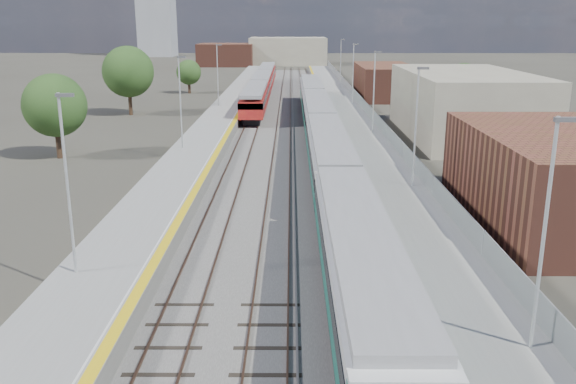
{
  "coord_description": "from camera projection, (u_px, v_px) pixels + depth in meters",
  "views": [
    {
      "loc": [
        -1.17,
        -15.66,
        11.18
      ],
      "look_at": [
        -1.33,
        16.28,
        2.2
      ],
      "focal_mm": 38.0,
      "sensor_mm": 36.0,
      "label": 1
    }
  ],
  "objects": [
    {
      "name": "platform_right",
      "position": [
        348.0,
        119.0,
        68.46
      ],
      "size": [
        4.7,
        155.0,
        8.52
      ],
      "color": "slate",
      "rests_on": "ground"
    },
    {
      "name": "green_train",
      "position": [
        323.0,
        132.0,
        51.52
      ],
      "size": [
        2.8,
        77.96,
        3.08
      ],
      "color": "black",
      "rests_on": "ground"
    },
    {
      "name": "red_train",
      "position": [
        262.0,
        84.0,
        91.27
      ],
      "size": [
        2.72,
        55.28,
        3.44
      ],
      "color": "black",
      "rests_on": "ground"
    },
    {
      "name": "buildings",
      "position": [
        222.0,
        23.0,
        148.71
      ],
      "size": [
        72.0,
        185.5,
        40.0
      ],
      "color": "brown",
      "rests_on": "ground"
    },
    {
      "name": "tree_a",
      "position": [
        55.0,
        105.0,
        50.32
      ],
      "size": [
        5.22,
        5.22,
        7.08
      ],
      "color": "#382619",
      "rests_on": "ground"
    },
    {
      "name": "platform_left",
      "position": [
        221.0,
        119.0,
        68.53
      ],
      "size": [
        4.3,
        155.0,
        8.52
      ],
      "color": "slate",
      "rests_on": "ground"
    },
    {
      "name": "ground",
      "position": [
        302.0,
        128.0,
        66.23
      ],
      "size": [
        320.0,
        320.0,
        0.0
      ],
      "primitive_type": "plane",
      "color": "#47443A",
      "rests_on": "ground"
    },
    {
      "name": "ballast_bed",
      "position": [
        282.0,
        124.0,
        68.64
      ],
      "size": [
        10.5,
        155.0,
        0.06
      ],
      "primitive_type": "cube",
      "color": "#565451",
      "rests_on": "ground"
    },
    {
      "name": "tree_c",
      "position": [
        189.0,
        72.0,
        96.67
      ],
      "size": [
        3.91,
        3.91,
        5.31
      ],
      "color": "#382619",
      "rests_on": "ground"
    },
    {
      "name": "tracks",
      "position": [
        287.0,
        121.0,
        70.23
      ],
      "size": [
        8.96,
        160.0,
        0.17
      ],
      "color": "#4C3323",
      "rests_on": "ground"
    },
    {
      "name": "tree_d",
      "position": [
        463.0,
        81.0,
        77.44
      ],
      "size": [
        4.51,
        4.51,
        6.11
      ],
      "color": "#382619",
      "rests_on": "ground"
    },
    {
      "name": "tree_b",
      "position": [
        128.0,
        72.0,
        73.72
      ],
      "size": [
        6.17,
        6.17,
        8.36
      ],
      "color": "#382619",
      "rests_on": "ground"
    }
  ]
}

